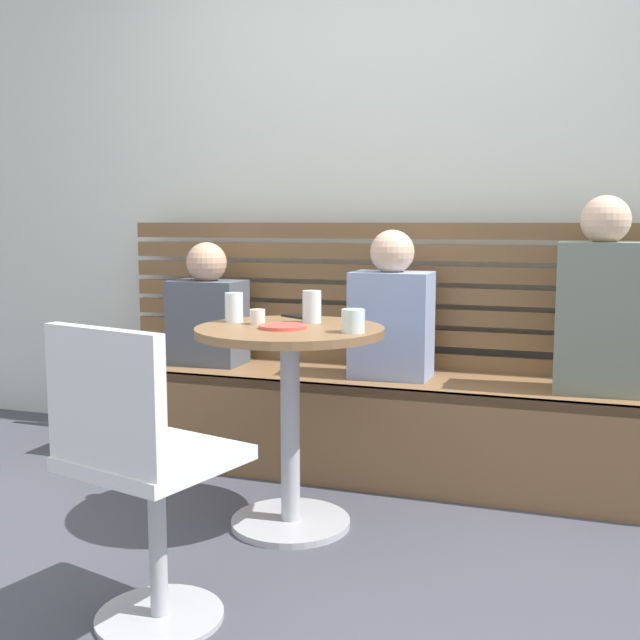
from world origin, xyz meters
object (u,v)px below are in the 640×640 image
Objects in this scene: cup_water_clear at (234,307)px; cup_espresso_small at (257,317)px; person_child_left at (392,313)px; cup_glass_short at (353,321)px; cafe_table at (290,388)px; white_chair at (138,466)px; person_adult at (602,305)px; booth_bench at (373,424)px; plate_small at (283,327)px; phone_on_table at (299,316)px; cup_glass_tall at (312,307)px; person_child_middle at (207,311)px.

cup_espresso_small is at bearing -16.46° from cup_water_clear.
person_child_left is 11.42× the size of cup_espresso_small.
cup_glass_short is 1.43× the size of cup_espresso_small.
cafe_table is 9.25× the size of cup_glass_short.
white_chair is 1.10× the size of person_adult.
cup_glass_short reaches higher than cup_espresso_small.
booth_bench is 3.48× the size of person_adult.
person_child_left is 7.99× the size of cup_glass_short.
person_child_left is at bearing 73.47° from plate_small.
cup_water_clear reaches higher than cup_glass_short.
cup_espresso_small is 0.33× the size of plate_small.
phone_on_table is (-0.32, 0.33, -0.04)m from cup_glass_short.
phone_on_table is at bearing -115.22° from booth_bench.
person_child_left is 0.58m from cup_glass_tall.
person_child_middle reaches higher than cup_water_clear.
person_child_left reaches higher than cup_water_clear.
cafe_table is 4.35× the size of plate_small.
booth_bench is 4.22× the size of person_child_left.
cup_espresso_small is at bearing -149.04° from cup_glass_tall.
cup_glass_short is 0.73× the size of cup_water_clear.
person_adult is at bearing -40.66° from phone_on_table.
cup_water_clear is 0.28m from phone_on_table.
cup_glass_short reaches higher than phone_on_table.
white_chair is 0.94m from cup_water_clear.
cup_water_clear reaches higher than phone_on_table.
person_adult is 7.05× the size of cup_water_clear.
person_adult is 1.35m from cup_espresso_small.
cup_glass_tall is 0.21m from cup_espresso_small.
person_adult is (0.93, -0.02, 0.57)m from booth_bench.
person_child_left is at bearing -1.30° from person_child_middle.
person_adult is 1.08m from cup_glass_short.
cup_espresso_small is at bearing -166.40° from phone_on_table.
booth_bench is 4.67× the size of person_child_middle.
person_adult is 5.54× the size of phone_on_table.
cup_water_clear reaches higher than cup_espresso_small.
cup_espresso_small is at bearing -112.15° from booth_bench.
plate_small reaches higher than booth_bench.
white_chair is at bearing -69.18° from person_child_middle.
booth_bench is at bearing -179.53° from person_child_left.
person_child_left is 0.50m from phone_on_table.
person_adult reaches higher than cup_espresso_small.
white_chair and cup_water_clear have the same top height.
person_child_middle is (-0.70, 0.71, 0.17)m from cafe_table.
cup_espresso_small is (-0.02, 0.84, 0.30)m from white_chair.
person_adult reaches higher than cup_glass_tall.
cup_glass_short is at bearing -138.14° from person_adult.
plate_small reaches higher than phone_on_table.
cup_glass_tall reaches higher than cup_glass_short.
cup_glass_tall reaches higher than phone_on_table.
cup_glass_short is at bearing -41.40° from cup_glass_tall.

